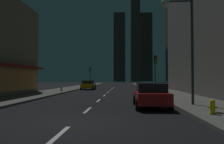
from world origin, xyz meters
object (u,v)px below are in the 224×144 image
object	(u,v)px
fire_hydrant_yellow_near	(213,107)
fire_hydrant_far_left	(62,89)
traffic_light_far_left	(90,72)
car_parked_near	(151,95)
street_lamp_right	(179,25)
traffic_light_near_right	(155,66)
car_parked_far	(88,85)

from	to	relation	value
fire_hydrant_yellow_near	fire_hydrant_far_left	bearing A→B (deg)	124.45
fire_hydrant_far_left	traffic_light_far_left	bearing A→B (deg)	88.91
fire_hydrant_far_left	car_parked_near	bearing A→B (deg)	-55.60
car_parked_near	street_lamp_right	distance (m)	4.69
fire_hydrant_far_left	traffic_light_far_left	distance (m)	21.20
traffic_light_near_right	street_lamp_right	xyz separation A→B (m)	(-0.12, -10.70, 1.87)
car_parked_near	traffic_light_near_right	bearing A→B (deg)	80.23
fire_hydrant_yellow_near	traffic_light_near_right	size ratio (longest dim) A/B	0.16
street_lamp_right	fire_hydrant_yellow_near	bearing A→B (deg)	-81.92
fire_hydrant_yellow_near	fire_hydrant_far_left	size ratio (longest dim) A/B	1.00
car_parked_near	fire_hydrant_yellow_near	size ratio (longest dim) A/B	6.48
traffic_light_near_right	street_lamp_right	size ratio (longest dim) A/B	0.64
car_parked_far	street_lamp_right	bearing A→B (deg)	-66.23
street_lamp_right	fire_hydrant_far_left	bearing A→B (deg)	129.80
traffic_light_near_right	car_parked_near	bearing A→B (deg)	-99.77
car_parked_near	traffic_light_far_left	world-z (taller)	traffic_light_far_left
car_parked_far	traffic_light_far_left	size ratio (longest dim) A/B	1.01
car_parked_far	fire_hydrant_yellow_near	world-z (taller)	car_parked_far
fire_hydrant_far_left	street_lamp_right	world-z (taller)	street_lamp_right
traffic_light_near_right	traffic_light_far_left	bearing A→B (deg)	114.75
fire_hydrant_far_left	traffic_light_near_right	xyz separation A→B (m)	(11.40, -2.84, 2.74)
car_parked_far	fire_hydrant_far_left	xyz separation A→B (m)	(-2.30, -6.85, -0.29)
fire_hydrant_yellow_near	street_lamp_right	distance (m)	5.91
fire_hydrant_far_left	traffic_light_near_right	distance (m)	12.06
traffic_light_near_right	traffic_light_far_left	distance (m)	26.27
traffic_light_far_left	fire_hydrant_far_left	bearing A→B (deg)	-91.09
car_parked_near	fire_hydrant_yellow_near	bearing A→B (deg)	-55.34
car_parked_near	fire_hydrant_far_left	bearing A→B (deg)	124.40
car_parked_near	traffic_light_far_left	distance (m)	36.15
car_parked_near	fire_hydrant_far_left	world-z (taller)	car_parked_near
traffic_light_far_left	street_lamp_right	xyz separation A→B (m)	(10.88, -34.56, 1.87)
fire_hydrant_far_left	street_lamp_right	size ratio (longest dim) A/B	0.10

